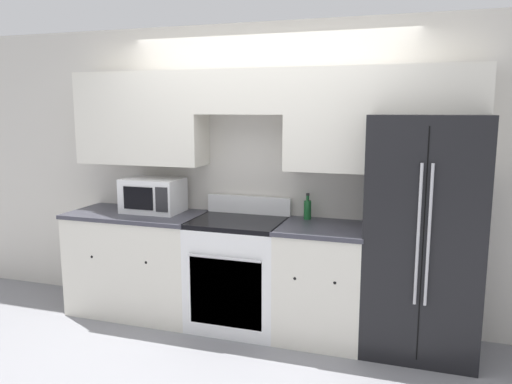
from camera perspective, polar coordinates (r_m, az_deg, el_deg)
name	(u,v)px	position (r m, az deg, el deg)	size (l,w,h in m)	color
ground_plane	(244,343)	(4.22, -1.37, -16.84)	(12.00, 12.00, 0.00)	gray
wall_back	(267,152)	(4.35, 1.23, 4.65)	(8.00, 0.39, 2.60)	beige
lower_cabinets_left	(138,262)	(4.77, -13.34, -7.83)	(1.22, 0.64, 0.94)	silver
lower_cabinets_right	(322,282)	(4.18, 7.53, -10.17)	(0.71, 0.64, 0.94)	silver
oven_range	(238,273)	(4.36, -2.05, -9.20)	(0.77, 0.65, 1.10)	white
refrigerator	(423,234)	(4.06, 18.50, -4.62)	(0.84, 0.80, 1.83)	black
microwave	(153,195)	(4.63, -11.68, -0.36)	(0.52, 0.36, 0.31)	white
bottle	(308,209)	(4.27, 5.91, -1.94)	(0.06, 0.06, 0.22)	#195928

